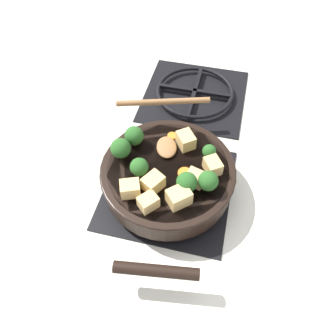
{
  "coord_description": "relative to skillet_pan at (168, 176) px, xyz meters",
  "views": [
    {
      "loc": [
        0.1,
        -0.44,
        0.69
      ],
      "look_at": [
        0.0,
        0.0,
        0.09
      ],
      "focal_mm": 35.0,
      "sensor_mm": 36.0,
      "label": 1
    }
  ],
  "objects": [
    {
      "name": "ground_plane",
      "position": [
        -0.0,
        0.0,
        -0.06
      ],
      "size": [
        2.4,
        2.4,
        0.0
      ],
      "primitive_type": "plane",
      "color": "silver"
    },
    {
      "name": "front_burner_grate",
      "position": [
        -0.0,
        0.0,
        -0.05
      ],
      "size": [
        0.31,
        0.31,
        0.03
      ],
      "color": "black",
      "rests_on": "ground_plane"
    },
    {
      "name": "tofu_cube_west_chunk",
      "position": [
        0.04,
        -0.08,
        0.05
      ],
      "size": [
        0.06,
        0.06,
        0.04
      ],
      "primitive_type": "cube",
      "rotation": [
        0.0,
        0.0,
        3.87
      ],
      "color": "#DBB770",
      "rests_on": "skillet_pan"
    },
    {
      "name": "broccoli_floret_west_rim",
      "position": [
        0.05,
        -0.05,
        0.06
      ],
      "size": [
        0.05,
        0.05,
        0.05
      ],
      "color": "#709956",
      "rests_on": "skillet_pan"
    },
    {
      "name": "wooden_spoon",
      "position": [
        -0.04,
        0.15,
        0.03
      ],
      "size": [
        0.24,
        0.24,
        0.02
      ],
      "color": "olive",
      "rests_on": "skillet_pan"
    },
    {
      "name": "broccoli_floret_east_rim",
      "position": [
        0.1,
        -0.03,
        0.06
      ],
      "size": [
        0.04,
        0.04,
        0.05
      ],
      "color": "#709956",
      "rests_on": "skillet_pan"
    },
    {
      "name": "tofu_cube_east_chunk",
      "position": [
        0.02,
        0.08,
        0.04
      ],
      "size": [
        0.05,
        0.06,
        0.04
      ],
      "primitive_type": "cube",
      "rotation": [
        0.0,
        0.0,
        2.22
      ],
      "color": "#DBB770",
      "rests_on": "skillet_pan"
    },
    {
      "name": "broccoli_floret_near_spoon",
      "position": [
        -0.1,
        0.05,
        0.06
      ],
      "size": [
        0.05,
        0.05,
        0.05
      ],
      "color": "#709956",
      "rests_on": "skillet_pan"
    },
    {
      "name": "carrot_slice_near_center",
      "position": [
        -0.01,
        0.1,
        0.03
      ],
      "size": [
        0.02,
        0.02,
        0.01
      ],
      "primitive_type": "cylinder",
      "color": "orange",
      "rests_on": "skillet_pan"
    },
    {
      "name": "tofu_cube_center_large",
      "position": [
        -0.02,
        -0.11,
        0.04
      ],
      "size": [
        0.05,
        0.05,
        0.03
      ],
      "primitive_type": "cube",
      "rotation": [
        0.0,
        0.0,
        3.99
      ],
      "color": "#DBB770",
      "rests_on": "skillet_pan"
    },
    {
      "name": "tofu_cube_back_piece",
      "position": [
        -0.06,
        -0.08,
        0.04
      ],
      "size": [
        0.05,
        0.05,
        0.03
      ],
      "primitive_type": "cube",
      "rotation": [
        0.0,
        0.0,
        3.51
      ],
      "color": "#DBB770",
      "rests_on": "skillet_pan"
    },
    {
      "name": "tofu_cube_front_piece",
      "position": [
        -0.02,
        -0.06,
        0.04
      ],
      "size": [
        0.05,
        0.06,
        0.03
      ],
      "primitive_type": "cube",
      "rotation": [
        0.0,
        0.0,
        1.02
      ],
      "color": "#DBB770",
      "rests_on": "skillet_pan"
    },
    {
      "name": "broccoli_floret_north_edge",
      "position": [
        -0.06,
        -0.03,
        0.05
      ],
      "size": [
        0.04,
        0.04,
        0.05
      ],
      "color": "#709956",
      "rests_on": "skillet_pan"
    },
    {
      "name": "skillet_pan",
      "position": [
        0.0,
        0.0,
        0.0
      ],
      "size": [
        0.32,
        0.41,
        0.06
      ],
      "color": "black",
      "rests_on": "front_burner_grate"
    },
    {
      "name": "tofu_cube_near_handle",
      "position": [
        0.1,
        0.02,
        0.04
      ],
      "size": [
        0.05,
        0.05,
        0.03
      ],
      "primitive_type": "cube",
      "rotation": [
        0.0,
        0.0,
        5.32
      ],
      "color": "#DBB770",
      "rests_on": "skillet_pan"
    },
    {
      "name": "broccoli_floret_south_cluster",
      "position": [
        -0.11,
        0.01,
        0.06
      ],
      "size": [
        0.05,
        0.05,
        0.05
      ],
      "color": "#709956",
      "rests_on": "skillet_pan"
    },
    {
      "name": "carrot_slice_orange_thin",
      "position": [
        0.04,
        -0.01,
        0.03
      ],
      "size": [
        0.03,
        0.03,
        0.01
      ],
      "primitive_type": "cylinder",
      "color": "orange",
      "rests_on": "skillet_pan"
    },
    {
      "name": "tofu_cube_mid_small",
      "position": [
        0.07,
        -0.02,
        0.04
      ],
      "size": [
        0.05,
        0.04,
        0.03
      ],
      "primitive_type": "cube",
      "rotation": [
        0.0,
        0.0,
        6.0
      ],
      "color": "#DBB770",
      "rests_on": "skillet_pan"
    },
    {
      "name": "rear_burner_grate",
      "position": [
        -0.0,
        0.36,
        -0.05
      ],
      "size": [
        0.31,
        0.31,
        0.03
      ],
      "color": "black",
      "rests_on": "ground_plane"
    },
    {
      "name": "broccoli_floret_center_top",
      "position": [
        0.08,
        0.05,
        0.05
      ],
      "size": [
        0.03,
        0.03,
        0.04
      ],
      "color": "#709956",
      "rests_on": "skillet_pan"
    }
  ]
}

